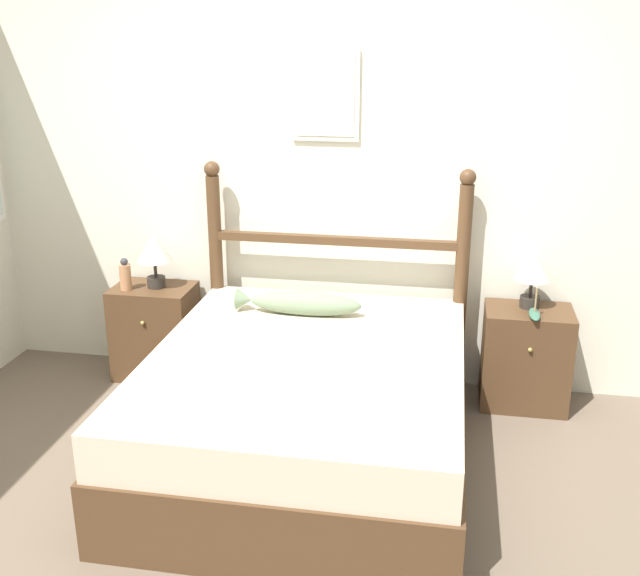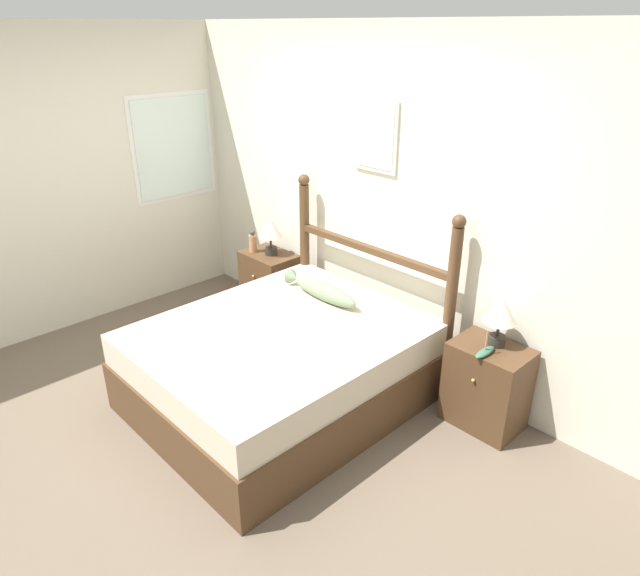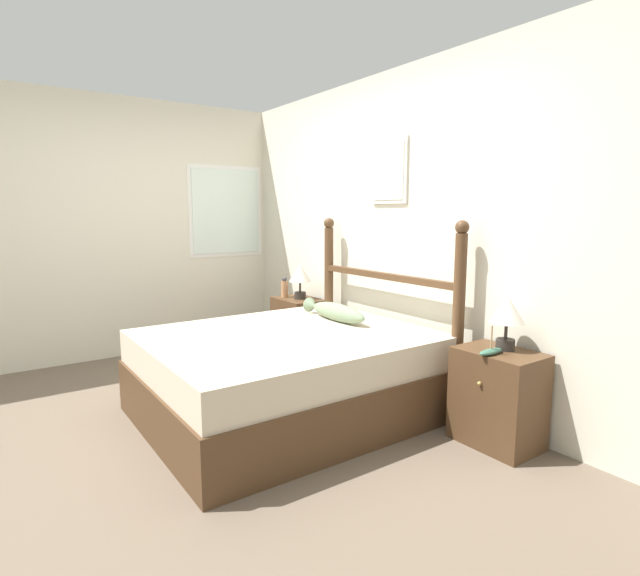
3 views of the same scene
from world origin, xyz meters
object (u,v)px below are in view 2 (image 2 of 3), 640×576
at_px(nightstand_right, 486,386).
at_px(bottle, 253,242).
at_px(nightstand_left, 270,283).
at_px(model_boat, 485,352).
at_px(table_lamp_right, 501,313).
at_px(table_lamp_left, 270,230).
at_px(bed, 281,366).
at_px(fish_pillow, 321,290).

xyz_separation_m(nightstand_right, bottle, (-2.44, -0.07, 0.39)).
height_order(nightstand_left, nightstand_right, same).
height_order(nightstand_right, model_boat, model_boat).
xyz_separation_m(table_lamp_right, bottle, (-2.44, -0.12, -0.14)).
height_order(table_lamp_left, model_boat, table_lamp_left).
bearing_deg(bed, nightstand_right, 35.90).
relative_size(nightstand_right, table_lamp_left, 1.76).
relative_size(bed, table_lamp_right, 5.63).
bearing_deg(bottle, table_lamp_left, 24.93).
xyz_separation_m(bed, table_lamp_left, (-1.13, 0.84, 0.54)).
distance_m(bed, table_lamp_right, 1.55).
distance_m(bed, nightstand_left, 1.42).
xyz_separation_m(nightstand_right, table_lamp_left, (-2.28, 0.01, 0.53)).
xyz_separation_m(table_lamp_left, model_boat, (2.29, -0.12, -0.21)).
bearing_deg(bottle, nightstand_left, 26.92).
relative_size(bottle, model_boat, 1.04).
bearing_deg(bottle, model_boat, -0.98).
height_order(table_lamp_left, fish_pillow, table_lamp_left).
distance_m(nightstand_right, model_boat, 0.34).
height_order(bed, bottle, bottle).
relative_size(table_lamp_right, bottle, 1.67).
bearing_deg(nightstand_left, table_lamp_right, 1.18).
bearing_deg(fish_pillow, table_lamp_left, 162.85).
distance_m(nightstand_right, table_lamp_left, 2.34).
distance_m(nightstand_left, model_boat, 2.34).
bearing_deg(nightstand_right, fish_pillow, -167.22).
distance_m(table_lamp_left, table_lamp_right, 2.28).
bearing_deg(table_lamp_right, fish_pillow, -165.23).
relative_size(bottle, fish_pillow, 0.28).
distance_m(nightstand_left, table_lamp_right, 2.36).
relative_size(bed, model_boat, 9.77).
bearing_deg(table_lamp_left, nightstand_right, -0.16).
height_order(table_lamp_right, fish_pillow, table_lamp_right).
height_order(bottle, model_boat, bottle).
xyz_separation_m(nightstand_left, model_boat, (2.32, -0.11, 0.32)).
distance_m(nightstand_left, table_lamp_left, 0.53).
distance_m(table_lamp_right, bottle, 2.45).
relative_size(nightstand_left, bottle, 2.94).
relative_size(nightstand_left, fish_pillow, 0.83).
relative_size(nightstand_left, table_lamp_right, 1.76).
relative_size(nightstand_left, model_boat, 3.06).
bearing_deg(table_lamp_left, model_boat, -3.00).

